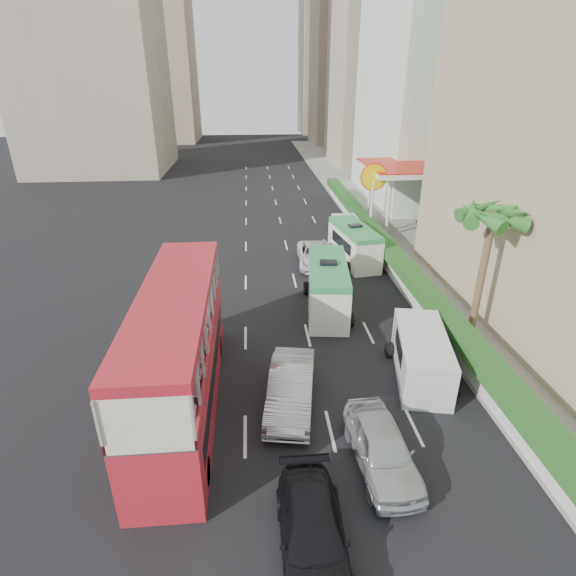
{
  "coord_description": "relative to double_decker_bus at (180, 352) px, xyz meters",
  "views": [
    {
      "loc": [
        -3.08,
        -14.87,
        11.98
      ],
      "look_at": [
        -1.5,
        4.0,
        3.2
      ],
      "focal_mm": 28.0,
      "sensor_mm": 36.0,
      "label": 1
    }
  ],
  "objects": [
    {
      "name": "panel_van_far",
      "position": [
        10.54,
        18.74,
        -1.57
      ],
      "size": [
        1.94,
        4.82,
        1.92
      ],
      "primitive_type": "cube",
      "rotation": [
        0.0,
        0.0,
        0.0
      ],
      "color": "silver",
      "rests_on": "ground"
    },
    {
      "name": "ground_plane",
      "position": [
        6.0,
        0.0,
        -2.53
      ],
      "size": [
        200.0,
        200.0,
        0.0
      ],
      "primitive_type": "plane",
      "color": "black",
      "rests_on": "ground"
    },
    {
      "name": "car_silver_lane_a",
      "position": [
        4.25,
        -0.35,
        -2.53
      ],
      "size": [
        2.52,
        5.18,
        1.64
      ],
      "primitive_type": "imported",
      "rotation": [
        0.0,
        0.0,
        -0.16
      ],
      "color": "#BABCC1",
      "rests_on": "ground"
    },
    {
      "name": "panel_van_near",
      "position": [
        10.13,
        1.17,
        -1.52
      ],
      "size": [
        3.0,
        5.33,
        2.01
      ],
      "primitive_type": "cube",
      "rotation": [
        0.0,
        0.0,
        -0.21
      ],
      "color": "silver",
      "rests_on": "ground"
    },
    {
      "name": "hedge",
      "position": [
        12.2,
        14.0,
        -1.0
      ],
      "size": [
        1.1,
        44.0,
        0.7
      ],
      "primitive_type": "cube",
      "color": "#2D6626",
      "rests_on": "kerb_wall"
    },
    {
      "name": "car_black",
      "position": [
        4.29,
        -6.66,
        -2.53
      ],
      "size": [
        1.91,
        4.65,
        1.35
      ],
      "primitive_type": "imported",
      "rotation": [
        0.0,
        0.0,
        -0.0
      ],
      "color": "black",
      "rests_on": "ground"
    },
    {
      "name": "double_decker_bus",
      "position": [
        0.0,
        0.0,
        0.0
      ],
      "size": [
        2.5,
        11.0,
        5.06
      ],
      "primitive_type": "cube",
      "color": "red",
      "rests_on": "ground"
    },
    {
      "name": "palm_tree",
      "position": [
        13.8,
        4.0,
        0.85
      ],
      "size": [
        0.36,
        0.36,
        6.4
      ],
      "primitive_type": "cylinder",
      "color": "brown",
      "rests_on": "sidewalk"
    },
    {
      "name": "sidewalk",
      "position": [
        15.0,
        25.0,
        -2.44
      ],
      "size": [
        6.0,
        120.0,
        0.18
      ],
      "primitive_type": "cube",
      "color": "#99968C",
      "rests_on": "ground"
    },
    {
      "name": "tower_far_b",
      "position": [
        23.0,
        104.0,
        17.47
      ],
      "size": [
        14.0,
        14.0,
        40.0
      ],
      "primitive_type": "cube",
      "color": "tan",
      "rests_on": "ground"
    },
    {
      "name": "car_silver_lane_b",
      "position": [
        7.02,
        -3.75,
        -2.53
      ],
      "size": [
        2.06,
        4.61,
        1.54
      ],
      "primitive_type": "imported",
      "rotation": [
        0.0,
        0.0,
        0.05
      ],
      "color": "#BABCC1",
      "rests_on": "ground"
    },
    {
      "name": "van_asset",
      "position": [
        7.33,
        14.74,
        -2.53
      ],
      "size": [
        2.62,
        5.23,
        1.42
      ],
      "primitive_type": "imported",
      "rotation": [
        0.0,
        0.0,
        -0.05
      ],
      "color": "silver",
      "rests_on": "ground"
    },
    {
      "name": "tower_left_b",
      "position": [
        -16.0,
        90.0,
        20.47
      ],
      "size": [
        16.0,
        16.0,
        46.0
      ],
      "primitive_type": "cube",
      "color": "tan",
      "rests_on": "ground"
    },
    {
      "name": "minibus_far",
      "position": [
        10.19,
        15.14,
        -1.23
      ],
      "size": [
        2.8,
        6.09,
        2.6
      ],
      "primitive_type": "cube",
      "rotation": [
        0.0,
        0.0,
        0.15
      ],
      "color": "silver",
      "rests_on": "ground"
    },
    {
      "name": "kerb_wall",
      "position": [
        12.2,
        14.0,
        -1.85
      ],
      "size": [
        0.3,
        44.0,
        1.0
      ],
      "primitive_type": "cube",
      "color": "silver",
      "rests_on": "sidewalk"
    },
    {
      "name": "minibus_near",
      "position": [
        7.06,
        7.86,
        -1.14
      ],
      "size": [
        2.82,
        6.47,
        2.78
      ],
      "primitive_type": "cube",
      "rotation": [
        0.0,
        0.0,
        -0.12
      ],
      "color": "silver",
      "rests_on": "ground"
    },
    {
      "name": "shell_station",
      "position": [
        16.0,
        23.0,
        0.22
      ],
      "size": [
        6.5,
        8.0,
        5.5
      ],
      "primitive_type": "cube",
      "color": "silver",
      "rests_on": "ground"
    },
    {
      "name": "tower_far_a",
      "position": [
        23.0,
        82.0,
        19.47
      ],
      "size": [
        14.0,
        14.0,
        44.0
      ],
      "primitive_type": "cube",
      "color": "tan",
      "rests_on": "ground"
    }
  ]
}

